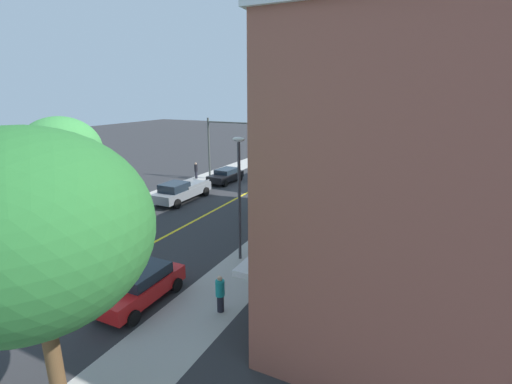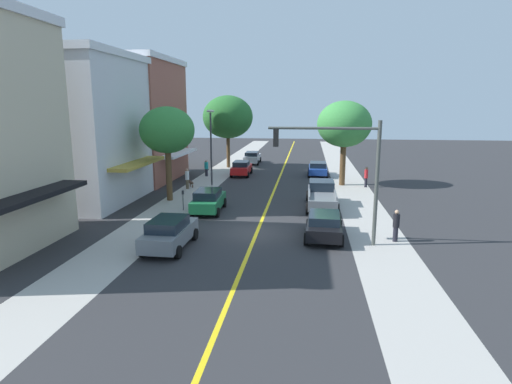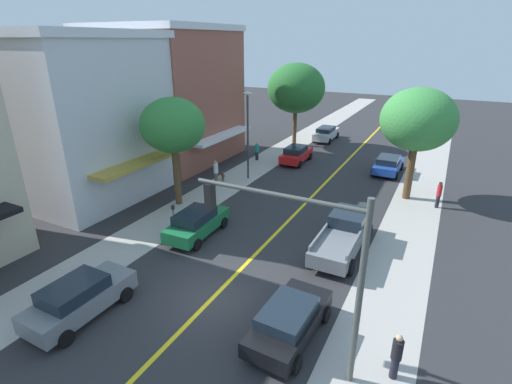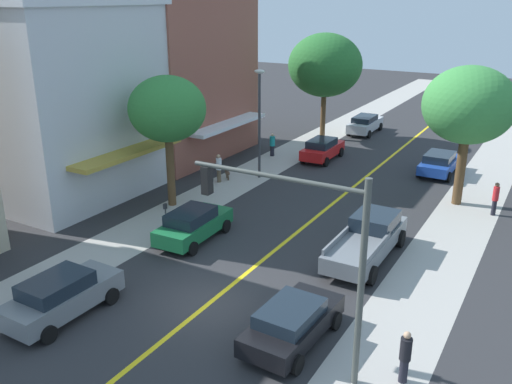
% 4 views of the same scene
% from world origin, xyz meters
% --- Properties ---
extents(ground_plane, '(140.00, 140.00, 0.00)m').
position_xyz_m(ground_plane, '(0.00, 0.00, 0.00)').
color(ground_plane, '#2D2D30').
extents(sidewalk_left, '(3.14, 126.00, 0.01)m').
position_xyz_m(sidewalk_left, '(-6.71, 0.00, 0.00)').
color(sidewalk_left, '#ADA8A0').
rests_on(sidewalk_left, ground).
extents(sidewalk_right, '(3.14, 126.00, 0.01)m').
position_xyz_m(sidewalk_right, '(6.71, 0.00, 0.00)').
color(sidewalk_right, '#ADA8A0').
rests_on(sidewalk_right, ground).
extents(road_centerline_stripe, '(0.20, 126.00, 0.00)m').
position_xyz_m(road_centerline_stripe, '(0.00, 0.00, 0.00)').
color(road_centerline_stripe, yellow).
rests_on(road_centerline_stripe, ground).
extents(corner_shop_building, '(11.49, 10.02, 10.96)m').
position_xyz_m(corner_shop_building, '(-15.20, 6.41, 5.49)').
color(corner_shop_building, silver).
rests_on(corner_shop_building, ground).
extents(tan_rowhouse, '(11.71, 10.60, 11.55)m').
position_xyz_m(tan_rowhouse, '(-15.20, 16.17, 5.78)').
color(tan_rowhouse, '#935142').
rests_on(tan_rowhouse, ground).
extents(street_tree_left_near, '(4.08, 4.08, 7.09)m').
position_xyz_m(street_tree_left_near, '(-7.66, 7.53, 5.31)').
color(street_tree_left_near, brown).
rests_on(street_tree_left_near, ground).
extents(street_tree_right_corner, '(4.82, 4.82, 7.57)m').
position_xyz_m(street_tree_right_corner, '(5.95, 15.57, 5.49)').
color(street_tree_right_corner, brown).
rests_on(street_tree_right_corner, ground).
extents(street_tree_left_far, '(5.74, 5.74, 8.28)m').
position_xyz_m(street_tree_left_far, '(-6.44, 25.46, 5.82)').
color(street_tree_left_far, brown).
rests_on(street_tree_left_far, ground).
extents(fire_hydrant, '(0.44, 0.24, 0.80)m').
position_xyz_m(fire_hydrant, '(-5.74, -1.85, 0.40)').
color(fire_hydrant, red).
rests_on(fire_hydrant, ground).
extents(parking_meter, '(0.12, 0.18, 1.39)m').
position_xyz_m(parking_meter, '(-5.73, 4.59, 0.92)').
color(parking_meter, '#4C4C51').
rests_on(parking_meter, ground).
extents(traffic_light_mast, '(5.66, 0.32, 6.45)m').
position_xyz_m(traffic_light_mast, '(4.57, -1.55, 4.37)').
color(traffic_light_mast, '#474C47').
rests_on(traffic_light_mast, ground).
extents(street_lamp, '(0.70, 0.36, 6.78)m').
position_xyz_m(street_lamp, '(-5.87, 14.14, 4.16)').
color(street_lamp, '#38383D').
rests_on(street_lamp, ground).
extents(red_sedan_left_curb, '(1.97, 4.27, 1.50)m').
position_xyz_m(red_sedan_left_curb, '(-4.01, 19.81, 0.79)').
color(red_sedan_left_curb, red).
rests_on(red_sedan_left_curb, ground).
extents(black_sedan_right_curb, '(2.18, 4.37, 1.42)m').
position_xyz_m(black_sedan_right_curb, '(3.78, -0.65, 0.76)').
color(black_sedan_right_curb, black).
rests_on(black_sedan_right_curb, ground).
extents(green_sedan_left_curb, '(2.09, 4.39, 1.55)m').
position_xyz_m(green_sedan_left_curb, '(-3.88, 4.33, 0.81)').
color(green_sedan_left_curb, '#196638').
rests_on(green_sedan_left_curb, ground).
extents(blue_sedan_right_curb, '(2.10, 4.26, 1.43)m').
position_xyz_m(blue_sedan_right_curb, '(3.86, 20.55, 0.76)').
color(blue_sedan_right_curb, '#1E429E').
rests_on(blue_sedan_right_curb, ground).
extents(grey_sedan_left_curb, '(2.07, 4.40, 1.60)m').
position_xyz_m(grey_sedan_left_curb, '(-4.08, -3.34, 0.83)').
color(grey_sedan_left_curb, slate).
rests_on(grey_sedan_left_curb, ground).
extents(silver_sedan_left_curb, '(1.99, 4.81, 1.49)m').
position_xyz_m(silver_sedan_left_curb, '(-4.09, 28.95, 0.79)').
color(silver_sedan_left_curb, '#B7BABF').
rests_on(silver_sedan_left_curb, ground).
extents(grey_pickup_truck, '(2.20, 6.00, 1.77)m').
position_xyz_m(grey_pickup_truck, '(3.85, 6.67, 0.89)').
color(grey_pickup_truck, slate).
rests_on(grey_pickup_truck, ground).
extents(pedestrian_black_shirt, '(0.35, 0.35, 1.74)m').
position_xyz_m(pedestrian_black_shirt, '(7.57, -0.80, 0.92)').
color(pedestrian_black_shirt, black).
rests_on(pedestrian_black_shirt, ground).
extents(pedestrian_red_shirt, '(0.31, 0.31, 1.80)m').
position_xyz_m(pedestrian_red_shirt, '(7.97, 14.76, 0.97)').
color(pedestrian_red_shirt, black).
rests_on(pedestrian_red_shirt, ground).
extents(pedestrian_teal_shirt, '(0.39, 0.39, 1.65)m').
position_xyz_m(pedestrian_teal_shirt, '(-7.52, 18.93, 0.86)').
color(pedestrian_teal_shirt, black).
rests_on(pedestrian_teal_shirt, ground).
extents(pedestrian_white_shirt, '(0.35, 0.35, 1.78)m').
position_xyz_m(pedestrian_white_shirt, '(-7.57, 12.09, 0.94)').
color(pedestrian_white_shirt, brown).
rests_on(pedestrian_white_shirt, ground).
extents(small_dog, '(0.68, 0.71, 0.60)m').
position_xyz_m(small_dog, '(-7.47, 12.87, 0.40)').
color(small_dog, '#4C3828').
rests_on(small_dog, ground).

